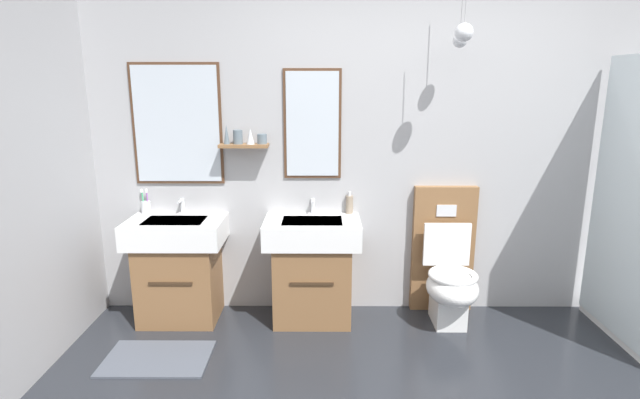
{
  "coord_description": "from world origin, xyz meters",
  "views": [
    {
      "loc": [
        -0.64,
        -2.02,
        1.77
      ],
      "look_at": [
        -0.66,
        1.37,
        0.96
      ],
      "focal_mm": 27.63,
      "sensor_mm": 36.0,
      "label": 1
    }
  ],
  "objects_px": {
    "vanity_sink_right": "(312,266)",
    "soap_dispenser": "(349,204)",
    "toothbrush_cup": "(146,207)",
    "vanity_sink_left": "(179,266)",
    "toilet": "(447,272)"
  },
  "relations": [
    {
      "from": "vanity_sink_right",
      "to": "soap_dispenser",
      "type": "relative_size",
      "value": 4.5
    },
    {
      "from": "soap_dispenser",
      "to": "vanity_sink_right",
      "type": "bearing_deg",
      "value": -148.43
    },
    {
      "from": "toothbrush_cup",
      "to": "vanity_sink_left",
      "type": "bearing_deg",
      "value": -30.98
    },
    {
      "from": "vanity_sink_left",
      "to": "toilet",
      "type": "xyz_separation_m",
      "value": [
        2.02,
        0.0,
        -0.05
      ]
    },
    {
      "from": "toilet",
      "to": "soap_dispenser",
      "type": "relative_size",
      "value": 5.72
    },
    {
      "from": "vanity_sink_left",
      "to": "vanity_sink_right",
      "type": "bearing_deg",
      "value": 0.0
    },
    {
      "from": "soap_dispenser",
      "to": "toothbrush_cup",
      "type": "bearing_deg",
      "value": -179.64
    },
    {
      "from": "toilet",
      "to": "toothbrush_cup",
      "type": "distance_m",
      "value": 2.35
    },
    {
      "from": "vanity_sink_left",
      "to": "toothbrush_cup",
      "type": "bearing_deg",
      "value": 149.02
    },
    {
      "from": "toothbrush_cup",
      "to": "soap_dispenser",
      "type": "height_order",
      "value": "toothbrush_cup"
    },
    {
      "from": "toilet",
      "to": "toothbrush_cup",
      "type": "bearing_deg",
      "value": 175.98
    },
    {
      "from": "toilet",
      "to": "vanity_sink_left",
      "type": "bearing_deg",
      "value": -179.94
    },
    {
      "from": "toilet",
      "to": "vanity_sink_right",
      "type": "bearing_deg",
      "value": -179.88
    },
    {
      "from": "toilet",
      "to": "soap_dispenser",
      "type": "height_order",
      "value": "toilet"
    },
    {
      "from": "vanity_sink_right",
      "to": "toilet",
      "type": "xyz_separation_m",
      "value": [
        1.02,
        0.0,
        -0.05
      ]
    }
  ]
}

